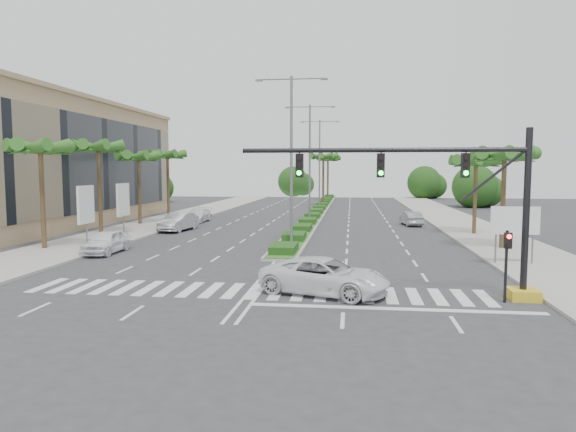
# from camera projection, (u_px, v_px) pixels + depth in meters

# --- Properties ---
(ground) EXTENTS (160.00, 160.00, 0.00)m
(ground) POSITION_uv_depth(u_px,v_px,m) (255.00, 292.00, 23.07)
(ground) COLOR #333335
(ground) RESTS_ON ground
(footpath_right) EXTENTS (6.00, 120.00, 0.15)m
(footpath_right) POSITION_uv_depth(u_px,v_px,m) (489.00, 237.00, 40.97)
(footpath_right) COLOR gray
(footpath_right) RESTS_ON ground
(footpath_left) EXTENTS (6.00, 120.00, 0.15)m
(footpath_left) POSITION_uv_depth(u_px,v_px,m) (126.00, 232.00, 44.70)
(footpath_left) COLOR gray
(footpath_left) RESTS_ON ground
(median) EXTENTS (2.20, 75.00, 0.20)m
(median) POSITION_uv_depth(u_px,v_px,m) (319.00, 211.00, 67.54)
(median) COLOR gray
(median) RESTS_ON ground
(median_grass) EXTENTS (1.80, 75.00, 0.04)m
(median_grass) POSITION_uv_depth(u_px,v_px,m) (319.00, 210.00, 67.53)
(median_grass) COLOR #2F6021
(median_grass) RESTS_ON median
(building) EXTENTS (12.00, 36.00, 12.00)m
(building) POSITION_uv_depth(u_px,v_px,m) (48.00, 164.00, 51.43)
(building) COLOR tan
(building) RESTS_ON ground
(signal_gantry) EXTENTS (12.60, 1.20, 7.20)m
(signal_gantry) POSITION_uv_depth(u_px,v_px,m) (471.00, 217.00, 21.62)
(signal_gantry) COLOR gold
(signal_gantry) RESTS_ON ground
(pedestrian_signal) EXTENTS (0.28, 0.36, 3.00)m
(pedestrian_signal) POSITION_uv_depth(u_px,v_px,m) (507.00, 254.00, 20.92)
(pedestrian_signal) COLOR black
(pedestrian_signal) RESTS_ON ground
(direction_sign) EXTENTS (2.70, 0.11, 3.40)m
(direction_sign) POSITION_uv_depth(u_px,v_px,m) (515.00, 223.00, 29.09)
(direction_sign) COLOR slate
(direction_sign) RESTS_ON ground
(billboard_near) EXTENTS (0.18, 2.10, 4.35)m
(billboard_near) POSITION_uv_depth(u_px,v_px,m) (86.00, 205.00, 36.45)
(billboard_near) COLOR slate
(billboard_near) RESTS_ON ground
(billboard_far) EXTENTS (0.18, 2.10, 4.35)m
(billboard_far) POSITION_uv_depth(u_px,v_px,m) (123.00, 200.00, 42.38)
(billboard_far) COLOR slate
(billboard_far) RESTS_ON ground
(palm_left_near) EXTENTS (4.57, 4.68, 7.55)m
(palm_left_near) POSITION_uv_depth(u_px,v_px,m) (40.00, 151.00, 34.38)
(palm_left_near) COLOR brown
(palm_left_near) RESTS_ON ground
(palm_left_mid) EXTENTS (4.57, 4.68, 7.95)m
(palm_left_mid) POSITION_uv_depth(u_px,v_px,m) (98.00, 150.00, 42.26)
(palm_left_mid) COLOR brown
(palm_left_mid) RESTS_ON ground
(palm_left_far) EXTENTS (4.57, 4.68, 7.35)m
(palm_left_far) POSITION_uv_depth(u_px,v_px,m) (139.00, 159.00, 50.21)
(palm_left_far) COLOR brown
(palm_left_far) RESTS_ON ground
(palm_left_end) EXTENTS (4.57, 4.68, 7.75)m
(palm_left_end) POSITION_uv_depth(u_px,v_px,m) (168.00, 157.00, 58.09)
(palm_left_end) COLOR brown
(palm_left_end) RESTS_ON ground
(palm_right_near) EXTENTS (4.57, 4.68, 7.05)m
(palm_right_near) POSITION_uv_depth(u_px,v_px,m) (505.00, 159.00, 34.57)
(palm_right_near) COLOR brown
(palm_right_near) RESTS_ON ground
(palm_right_far) EXTENTS (4.57, 4.68, 6.75)m
(palm_right_far) POSITION_uv_depth(u_px,v_px,m) (476.00, 164.00, 42.50)
(palm_right_far) COLOR brown
(palm_right_far) RESTS_ON ground
(palm_median_a) EXTENTS (4.57, 4.68, 8.05)m
(palm_median_a) POSITION_uv_depth(u_px,v_px,m) (323.00, 158.00, 76.79)
(palm_median_a) COLOR brown
(palm_median_a) RESTS_ON ground
(palm_median_b) EXTENTS (4.57, 4.68, 8.05)m
(palm_median_b) POSITION_uv_depth(u_px,v_px,m) (328.00, 160.00, 91.61)
(palm_median_b) COLOR brown
(palm_median_b) RESTS_ON ground
(streetlight_near) EXTENTS (5.10, 0.25, 12.00)m
(streetlight_near) POSITION_uv_depth(u_px,v_px,m) (291.00, 151.00, 36.30)
(streetlight_near) COLOR slate
(streetlight_near) RESTS_ON ground
(streetlight_mid) EXTENTS (5.10, 0.25, 12.00)m
(streetlight_mid) POSITION_uv_depth(u_px,v_px,m) (310.00, 157.00, 52.11)
(streetlight_mid) COLOR slate
(streetlight_mid) RESTS_ON ground
(streetlight_far) EXTENTS (5.10, 0.25, 12.00)m
(streetlight_far) POSITION_uv_depth(u_px,v_px,m) (320.00, 160.00, 67.92)
(streetlight_far) COLOR slate
(streetlight_far) RESTS_ON ground
(car_parked_a) EXTENTS (1.85, 4.53, 1.54)m
(car_parked_a) POSITION_uv_depth(u_px,v_px,m) (106.00, 242.00, 33.59)
(car_parked_a) COLOR white
(car_parked_a) RESTS_ON ground
(car_parked_b) EXTENTS (2.42, 5.19, 1.65)m
(car_parked_b) POSITION_uv_depth(u_px,v_px,m) (179.00, 222.00, 45.91)
(car_parked_b) COLOR silver
(car_parked_b) RESTS_ON ground
(car_parked_c) EXTENTS (2.93, 5.62, 1.51)m
(car_parked_c) POSITION_uv_depth(u_px,v_px,m) (178.00, 220.00, 47.81)
(car_parked_c) COLOR #2E4C8E
(car_parked_c) RESTS_ON ground
(car_parked_d) EXTENTS (2.16, 4.97, 1.42)m
(car_parked_d) POSITION_uv_depth(u_px,v_px,m) (198.00, 215.00, 53.85)
(car_parked_d) COLOR white
(car_parked_d) RESTS_ON ground
(car_crossing) EXTENTS (6.27, 4.37, 1.59)m
(car_crossing) POSITION_uv_depth(u_px,v_px,m) (325.00, 276.00, 22.57)
(car_crossing) COLOR white
(car_crossing) RESTS_ON ground
(car_right) EXTENTS (2.01, 4.34, 1.38)m
(car_right) POSITION_uv_depth(u_px,v_px,m) (411.00, 218.00, 50.44)
(car_right) COLOR #9D9DA2
(car_right) RESTS_ON ground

